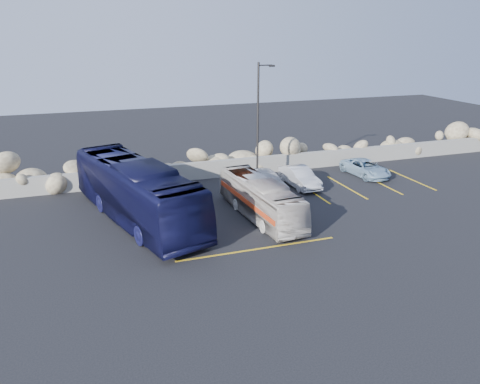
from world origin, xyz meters
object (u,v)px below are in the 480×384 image
object	(u,v)px
car_b	(299,177)
vintage_bus	(260,198)
car_a	(267,180)
tour_coach	(136,191)
car_d	(365,168)
lamppost	(259,121)

from	to	relation	value
car_b	vintage_bus	bearing A→B (deg)	-138.75
vintage_bus	car_a	xyz separation A→B (m)	(2.09, 4.13, -0.40)
tour_coach	car_d	size ratio (longest dim) A/B	2.90
car_d	vintage_bus	bearing A→B (deg)	-159.38
lamppost	car_b	world-z (taller)	lamppost
vintage_bus	car_d	size ratio (longest dim) A/B	1.90
car_a	vintage_bus	bearing A→B (deg)	-120.14
tour_coach	car_d	bearing A→B (deg)	-5.66
car_b	car_d	bearing A→B (deg)	4.50
lamppost	vintage_bus	distance (m)	6.68
vintage_bus	car_b	bearing A→B (deg)	39.15
car_a	car_b	distance (m)	2.35
car_b	car_a	bearing A→B (deg)	-179.98
car_b	car_d	distance (m)	5.56
car_a	car_d	xyz separation A→B (m)	(7.87, 0.76, -0.12)
vintage_bus	car_b	size ratio (longest dim) A/B	1.98
tour_coach	car_b	size ratio (longest dim) A/B	3.01
tour_coach	car_d	distance (m)	16.78
lamppost	car_d	size ratio (longest dim) A/B	1.96
car_a	lamppost	bearing A→B (deg)	91.48
car_b	car_d	world-z (taller)	car_b
car_a	car_b	world-z (taller)	car_a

